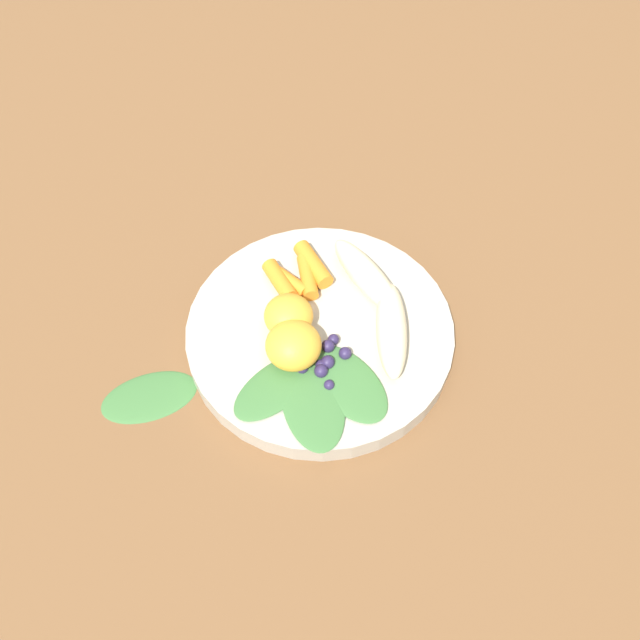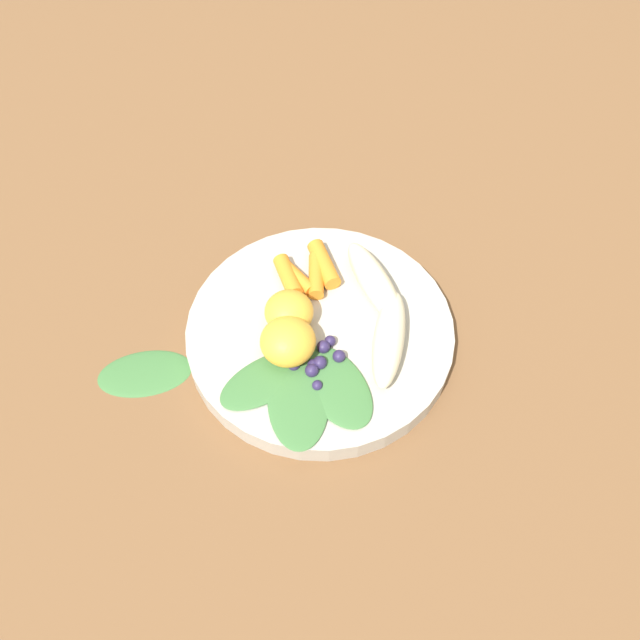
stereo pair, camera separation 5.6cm
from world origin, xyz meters
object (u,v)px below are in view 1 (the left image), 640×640
banana_peeled_right (391,329)px  orange_segment_near (293,345)px  bowl (320,332)px  banana_peeled_left (367,276)px  kale_leaf_stray (149,396)px

banana_peeled_right → orange_segment_near: (0.09, 0.02, 0.01)m
bowl → orange_segment_near: 0.05m
orange_segment_near → bowl: bearing=-125.7°
banana_peeled_left → kale_leaf_stray: 0.25m
banana_peeled_right → banana_peeled_left: bearing=18.9°
banana_peeled_left → banana_peeled_right: same height
banana_peeled_right → orange_segment_near: orange_segment_near is taller
bowl → orange_segment_near: bearing=54.3°
bowl → banana_peeled_left: bearing=-133.4°
bowl → orange_segment_near: orange_segment_near is taller
bowl → kale_leaf_stray: size_ratio=2.88×
orange_segment_near → banana_peeled_right: bearing=-168.0°
banana_peeled_right → orange_segment_near: 0.10m
bowl → banana_peeled_right: (-0.07, 0.02, 0.03)m
bowl → orange_segment_near: (0.03, 0.04, 0.03)m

